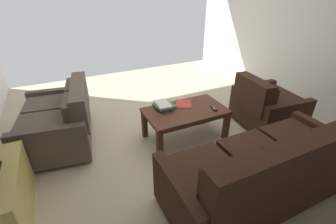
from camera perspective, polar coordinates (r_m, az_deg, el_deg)
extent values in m
cube|color=beige|center=(3.60, 1.22, -4.49)|extent=(4.97, 5.85, 0.01)
cube|color=white|center=(4.72, 31.20, 18.38)|extent=(0.12, 5.85, 2.85)
cylinder|color=black|center=(3.42, 25.72, -9.13)|extent=(0.05, 0.05, 0.06)
cylinder|color=black|center=(2.61, 1.03, -19.42)|extent=(0.05, 0.05, 0.06)
cylinder|color=black|center=(3.17, 35.03, -15.38)|extent=(0.05, 0.05, 0.06)
cube|color=#382116|center=(2.62, 20.77, -14.54)|extent=(1.74, 0.81, 0.39)
cube|color=#382116|center=(2.88, 29.63, -6.33)|extent=(0.54, 0.71, 0.10)
cube|color=#382116|center=(2.48, 21.43, -10.13)|extent=(0.54, 0.71, 0.10)
cube|color=#382116|center=(2.16, 10.18, -14.88)|extent=(0.54, 0.71, 0.10)
cube|color=#382116|center=(2.22, 28.70, -11.83)|extent=(1.73, 0.19, 0.52)
cube|color=#382116|center=(2.70, 34.51, -6.15)|extent=(0.52, 0.12, 0.37)
cube|color=#382116|center=(2.27, 26.57, -10.36)|extent=(0.52, 0.12, 0.37)
cube|color=#382116|center=(1.92, 14.96, -15.94)|extent=(0.52, 0.12, 0.37)
cube|color=#382116|center=(3.22, 32.82, -7.29)|extent=(0.10, 0.80, 0.55)
cube|color=#382116|center=(2.15, 2.05, -21.45)|extent=(0.10, 0.80, 0.55)
cylinder|color=black|center=(4.11, -29.00, -3.38)|extent=(0.06, 0.06, 0.06)
cylinder|color=black|center=(3.39, -31.26, -11.11)|extent=(0.06, 0.06, 0.06)
cylinder|color=black|center=(3.99, -19.04, -2.01)|extent=(0.06, 0.06, 0.06)
cylinder|color=black|center=(3.25, -18.95, -9.75)|extent=(0.06, 0.06, 0.06)
cube|color=brown|center=(3.55, -25.28, -3.41)|extent=(0.98, 1.16, 0.36)
cube|color=brown|center=(3.68, -25.96, 1.70)|extent=(0.80, 0.59, 0.10)
cube|color=brown|center=(3.22, -26.91, -2.37)|extent=(0.80, 0.59, 0.10)
cube|color=brown|center=(3.34, -20.54, 2.61)|extent=(0.33, 1.06, 0.45)
cube|color=brown|center=(3.59, -22.20, 4.12)|extent=(0.19, 0.48, 0.32)
cube|color=brown|center=(3.12, -22.61, 0.28)|extent=(0.19, 0.48, 0.32)
cube|color=brown|center=(4.02, -24.75, 1.64)|extent=(0.84, 0.22, 0.52)
cube|color=brown|center=(3.04, -26.55, -7.86)|extent=(0.84, 0.22, 0.52)
cube|color=#4C2819|center=(3.22, 4.29, 0.22)|extent=(1.11, 0.63, 0.04)
cube|color=#4C2819|center=(3.24, 4.26, -0.48)|extent=(1.02, 0.57, 0.05)
cube|color=#4C2819|center=(3.77, 8.90, 0.58)|extent=(0.07, 0.07, 0.41)
cube|color=#4C2819|center=(3.37, -5.72, -2.96)|extent=(0.07, 0.07, 0.41)
cube|color=#4C2819|center=(3.41, 13.91, -3.35)|extent=(0.07, 0.07, 0.41)
cube|color=#4C2819|center=(2.95, -2.01, -8.02)|extent=(0.07, 0.07, 0.41)
cylinder|color=brown|center=(3.26, 33.30, -8.48)|extent=(0.04, 0.04, 0.51)
cylinder|color=black|center=(4.09, 28.20, -3.29)|extent=(0.05, 0.05, 0.06)
cylinder|color=black|center=(4.39, 23.65, -0.06)|extent=(0.05, 0.05, 0.06)
cylinder|color=black|center=(3.65, 20.82, -5.44)|extent=(0.05, 0.05, 0.06)
cylinder|color=black|center=(3.98, 16.37, -1.67)|extent=(0.05, 0.05, 0.06)
cube|color=#382116|center=(3.92, 22.92, 0.08)|extent=(0.86, 0.74, 0.35)
cube|color=#382116|center=(3.84, 23.79, 3.10)|extent=(0.76, 0.69, 0.10)
cube|color=#382116|center=(3.56, 19.88, 4.13)|extent=(0.24, 0.68, 0.45)
cube|color=#382116|center=(3.63, 21.25, 4.34)|extent=(0.18, 0.61, 0.31)
cube|color=#382116|center=(3.66, 26.93, -1.69)|extent=(0.80, 0.18, 0.51)
cube|color=#382116|center=(4.14, 19.74, 3.34)|extent=(0.80, 0.18, 0.51)
cube|color=#385693|center=(3.23, -0.85, 1.06)|extent=(0.20, 0.24, 0.03)
cube|color=#337F51|center=(3.23, -0.91, 1.58)|extent=(0.28, 0.27, 0.02)
cube|color=silver|center=(3.21, -1.23, 1.93)|extent=(0.20, 0.29, 0.03)
cube|color=black|center=(3.28, 11.00, 0.91)|extent=(0.08, 0.17, 0.02)
cube|color=#59595B|center=(3.28, 11.02, 1.08)|extent=(0.06, 0.11, 0.00)
cube|color=#C63833|center=(3.37, 3.79, 2.04)|extent=(0.32, 0.34, 0.01)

